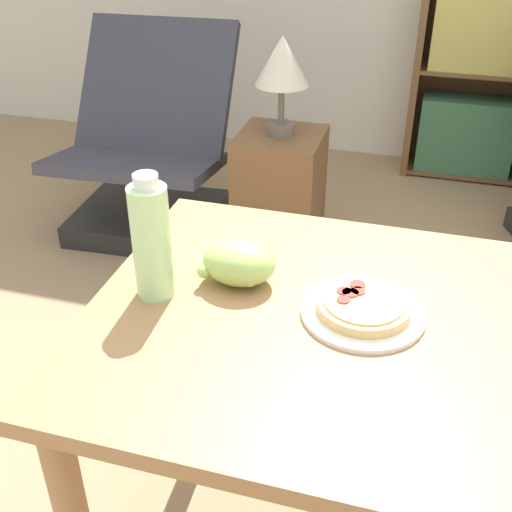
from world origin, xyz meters
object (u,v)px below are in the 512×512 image
Objects in this scene: bookshelf at (485,24)px; pizza_on_plate at (361,308)px; side_table at (278,195)px; drink_bottle at (149,240)px; grape_bunch at (236,262)px; lounge_chair_near at (147,167)px; table_lamp at (281,65)px.

pizza_on_plate is at bearing -95.87° from bookshelf.
drink_bottle is at bearing -85.67° from side_table.
bookshelf reaches higher than drink_bottle.
pizza_on_plate is 0.14× the size of bookshelf.
grape_bunch is 1.77m from lounge_chair_near.
drink_bottle is 2.61m from bookshelf.
drink_bottle is 0.47× the size of side_table.
lounge_chair_near is at bearing 121.67° from grape_bunch.
bookshelf is at bearing 84.13° from pizza_on_plate.
drink_bottle is at bearing -85.67° from table_lamp.
table_lamp is at bearing 94.33° from drink_bottle.
table_lamp reaches higher than lounge_chair_near.
bookshelf is at bearing 32.50° from lounge_chair_near.
grape_bunch is 0.17× the size of lounge_chair_near.
grape_bunch is 1.49m from side_table.
grape_bunch reaches higher than side_table.
lounge_chair_near is at bearing 173.00° from table_lamp.
drink_bottle is 0.65× the size of table_lamp.
lounge_chair_near is (-0.75, 1.53, -0.59)m from drink_bottle.
grape_bunch is at bearing -79.55° from side_table.
side_table is at bearing 100.45° from grape_bunch.
table_lamp reaches higher than grape_bunch.
bookshelf is (0.26, 2.49, 0.02)m from pizza_on_plate.
pizza_on_plate is 0.41m from drink_bottle.
lounge_chair_near is 2.27× the size of table_lamp.
table_lamp is (-0.25, 1.36, 0.01)m from grape_bunch.
grape_bunch is at bearing -79.55° from table_lamp.
lounge_chair_near is 0.52× the size of bookshelf.
side_table is at bearing 94.33° from drink_bottle.
table_lamp is (0.00, 0.00, 0.55)m from side_table.
grape_bunch is 0.59× the size of drink_bottle.
bookshelf is 4.32× the size of table_lamp.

